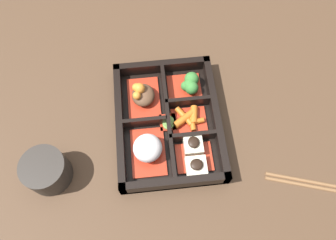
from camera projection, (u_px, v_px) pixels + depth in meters
name	position (u px, v px, depth m)	size (l,w,h in m)	color
ground_plane	(168.00, 125.00, 0.70)	(3.00, 3.00, 0.00)	#4C3523
bento_base	(168.00, 124.00, 0.69)	(0.28, 0.21, 0.01)	black
bento_rim	(169.00, 121.00, 0.68)	(0.28, 0.21, 0.04)	black
bowl_rice	(148.00, 149.00, 0.64)	(0.10, 0.07, 0.05)	#B22D19
bowl_stew	(143.00, 95.00, 0.70)	(0.10, 0.07, 0.05)	#B22D19
bowl_tofu	(194.00, 155.00, 0.65)	(0.08, 0.07, 0.03)	#B22D19
bowl_carrots	(189.00, 120.00, 0.68)	(0.06, 0.07, 0.02)	#B22D19
bowl_greens	(189.00, 84.00, 0.71)	(0.07, 0.07, 0.04)	#B22D19
bowl_pickles	(168.00, 121.00, 0.68)	(0.04, 0.04, 0.01)	#B22D19
tea_cup	(46.00, 170.00, 0.62)	(0.09, 0.09, 0.06)	#2D2823
chopsticks	(325.00, 186.00, 0.64)	(0.08, 0.23, 0.01)	brown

